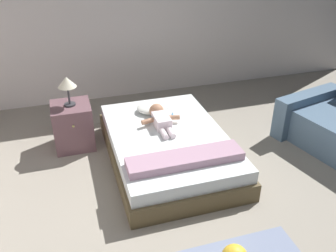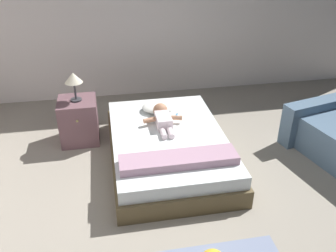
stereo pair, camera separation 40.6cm
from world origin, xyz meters
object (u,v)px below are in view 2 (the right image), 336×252
Objects in this scene: pillow at (158,107)px; toothbrush at (177,116)px; lamp at (73,79)px; baby at (163,118)px; nightstand at (79,120)px; bed at (168,147)px.

pillow is 0.29m from toothbrush.
lamp is at bearing 168.16° from toothbrush.
baby is 1.78× the size of lamp.
baby is at bearing -21.37° from nightstand.
lamp is at bearing 158.62° from baby.
lamp reaches higher than nightstand.
pillow is 0.63× the size of baby.
bed is at bearing -32.59° from lamp.
toothbrush reaches higher than bed.
bed is 5.50× the size of lamp.
bed is 1.21m from nightstand.
pillow is 0.72× the size of nightstand.
lamp reaches higher than toothbrush.
pillow is 1.09m from lamp.
nightstand is (-1.00, 0.05, -0.13)m from pillow.
toothbrush is at bearing 34.68° from baby.
toothbrush is (0.20, 0.14, -0.06)m from baby.
lamp is (-1.00, 0.39, 0.41)m from baby.
nightstand is at bearing 158.63° from baby.
baby is 1.14× the size of nightstand.
baby is 4.27× the size of toothbrush.
bed is 0.36m from baby.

